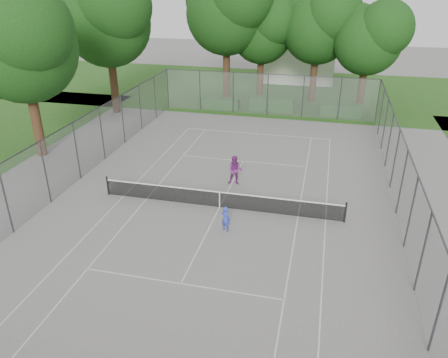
% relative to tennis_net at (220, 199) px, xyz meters
% --- Properties ---
extents(ground, '(120.00, 120.00, 0.00)m').
position_rel_tennis_net_xyz_m(ground, '(0.00, 0.00, -0.51)').
color(ground, slate).
rests_on(ground, ground).
extents(grass_far, '(60.00, 20.00, 0.00)m').
position_rel_tennis_net_xyz_m(grass_far, '(0.00, 26.00, -0.51)').
color(grass_far, '#204714').
rests_on(grass_far, ground).
extents(court_markings, '(11.03, 23.83, 0.01)m').
position_rel_tennis_net_xyz_m(court_markings, '(0.00, 0.00, -0.50)').
color(court_markings, beige).
rests_on(court_markings, ground).
extents(tennis_net, '(12.87, 0.10, 1.10)m').
position_rel_tennis_net_xyz_m(tennis_net, '(0.00, 0.00, 0.00)').
color(tennis_net, black).
rests_on(tennis_net, ground).
extents(perimeter_fence, '(18.08, 34.08, 3.52)m').
position_rel_tennis_net_xyz_m(perimeter_fence, '(0.00, 0.00, 1.30)').
color(perimeter_fence, '#38383D').
rests_on(perimeter_fence, ground).
extents(tree_far_left, '(8.47, 7.73, 12.17)m').
position_rel_tennis_net_xyz_m(tree_far_left, '(-4.57, 21.52, 7.86)').
color(tree_far_left, '#382214').
rests_on(tree_far_left, ground).
extents(tree_far_midleft, '(6.63, 6.06, 9.54)m').
position_rel_tennis_net_xyz_m(tree_far_midleft, '(-1.50, 22.81, 6.04)').
color(tree_far_midleft, '#382214').
rests_on(tree_far_midleft, ground).
extents(tree_far_midright, '(7.24, 6.61, 10.41)m').
position_rel_tennis_net_xyz_m(tree_far_midright, '(3.64, 22.22, 6.64)').
color(tree_far_midright, '#382214').
rests_on(tree_far_midright, ground).
extents(tree_far_right, '(6.54, 5.97, 9.39)m').
position_rel_tennis_net_xyz_m(tree_far_right, '(7.91, 20.13, 5.94)').
color(tree_far_right, '#382214').
rests_on(tree_far_right, ground).
extents(tree_side_back, '(8.15, 7.44, 11.72)m').
position_rel_tennis_net_xyz_m(tree_side_back, '(-12.92, 14.60, 7.54)').
color(tree_side_back, '#382214').
rests_on(tree_side_back, ground).
extents(tree_side_front, '(7.60, 6.94, 10.93)m').
position_rel_tennis_net_xyz_m(tree_side_front, '(-13.39, 4.27, 7.00)').
color(tree_side_front, '#382214').
rests_on(tree_side_front, ground).
extents(hedge_left, '(3.66, 1.10, 0.92)m').
position_rel_tennis_net_xyz_m(hedge_left, '(-4.53, 17.99, -0.05)').
color(hedge_left, '#1C4B18').
rests_on(hedge_left, ground).
extents(hedge_mid, '(3.84, 1.10, 1.21)m').
position_rel_tennis_net_xyz_m(hedge_mid, '(0.25, 18.26, 0.09)').
color(hedge_mid, '#1C4B18').
rests_on(hedge_mid, ground).
extents(hedge_right, '(3.42, 1.25, 1.02)m').
position_rel_tennis_net_xyz_m(hedge_right, '(6.21, 18.16, 0.00)').
color(hedge_right, '#1C4B18').
rests_on(hedge_right, ground).
extents(house, '(8.09, 6.27, 10.07)m').
position_rel_tennis_net_xyz_m(house, '(1.36, 31.38, 3.54)').
color(house, white).
rests_on(house, ground).
extents(girl_player, '(0.56, 0.47, 1.30)m').
position_rel_tennis_net_xyz_m(girl_player, '(0.83, -2.12, 0.14)').
color(girl_player, '#2F3EB2').
rests_on(girl_player, ground).
extents(woman_player, '(0.92, 0.75, 1.75)m').
position_rel_tennis_net_xyz_m(woman_player, '(0.20, 2.94, 0.36)').
color(woman_player, '#752773').
rests_on(woman_player, ground).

